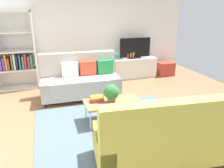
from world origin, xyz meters
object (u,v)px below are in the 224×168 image
at_px(coffee_table, 113,102).
at_px(tv, 135,48).
at_px(tv_console, 134,68).
at_px(bookshelf, 14,55).
at_px(couch_green, 162,137).
at_px(bottle_1, 131,56).
at_px(bottle_0, 128,56).
at_px(table_book_0, 97,100).
at_px(vase_1, 121,56).
at_px(potted_plant, 111,93).
at_px(bottle_2, 133,55).
at_px(couch_beige, 81,80).
at_px(storage_trunk, 165,69).
at_px(vase_0, 117,56).

distance_m(coffee_table, tv, 2.98).
height_order(tv_console, bookshelf, bookshelf).
relative_size(couch_green, bottle_1, 11.08).
xyz_separation_m(tv, bottle_0, (-0.24, -0.02, -0.23)).
bearing_deg(couch_green, table_book_0, 116.40).
xyz_separation_m(coffee_table, bottle_0, (1.30, 2.47, 0.33)).
height_order(table_book_0, vase_1, vase_1).
height_order(coffee_table, bookshelf, bookshelf).
xyz_separation_m(potted_plant, bottle_2, (1.53, 2.52, 0.12)).
height_order(couch_beige, couch_green, same).
bearing_deg(couch_green, storage_trunk, 64.07).
relative_size(vase_0, bottle_2, 0.84).
bearing_deg(tv, couch_green, -107.99).
xyz_separation_m(bookshelf, table_book_0, (1.68, -2.43, -0.52)).
bearing_deg(table_book_0, coffee_table, -17.77).
bearing_deg(vase_1, bookshelf, -179.44).
bearing_deg(storage_trunk, couch_beige, -162.01).
distance_m(couch_green, bottle_1, 4.05).
xyz_separation_m(couch_beige, vase_1, (1.49, 1.13, 0.26)).
bearing_deg(bottle_1, potted_plant, -119.68).
xyz_separation_m(coffee_table, storage_trunk, (2.64, 2.41, -0.17)).
relative_size(table_book_0, vase_1, 1.62).
distance_m(coffee_table, table_book_0, 0.31).
height_order(tv, table_book_0, tv).
xyz_separation_m(couch_green, table_book_0, (-0.57, 1.51, -0.01)).
bearing_deg(coffee_table, table_book_0, 162.23).
distance_m(table_book_0, vase_0, 2.78).
distance_m(couch_beige, bookshelf, 2.00).
height_order(storage_trunk, bottle_1, bottle_1).
xyz_separation_m(couch_green, tv, (1.27, 3.91, 0.51)).
bearing_deg(coffee_table, storage_trunk, 42.31).
distance_m(bookshelf, storage_trunk, 4.67).
relative_size(potted_plant, bottle_1, 2.06).
relative_size(tv_console, storage_trunk, 2.69).
distance_m(couch_beige, bottle_1, 2.08).
distance_m(couch_green, table_book_0, 1.62).
xyz_separation_m(couch_beige, coffee_table, (0.39, -1.42, -0.06)).
height_order(tv, storage_trunk, tv).
height_order(vase_1, bottle_2, bottle_2).
bearing_deg(tv, tv_console, 90.00).
distance_m(bottle_0, bottle_2, 0.19).
distance_m(tv_console, vase_0, 0.71).
xyz_separation_m(couch_beige, storage_trunk, (3.03, 0.98, -0.23)).
bearing_deg(bottle_2, coffee_table, -121.06).
xyz_separation_m(tv, vase_1, (-0.44, 0.07, -0.24)).
distance_m(coffee_table, vase_0, 2.75).
bearing_deg(table_book_0, bookshelf, 124.59).
height_order(bookshelf, vase_1, bookshelf).
height_order(bottle_1, bottle_2, bottle_2).
bearing_deg(bookshelf, storage_trunk, -1.49).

